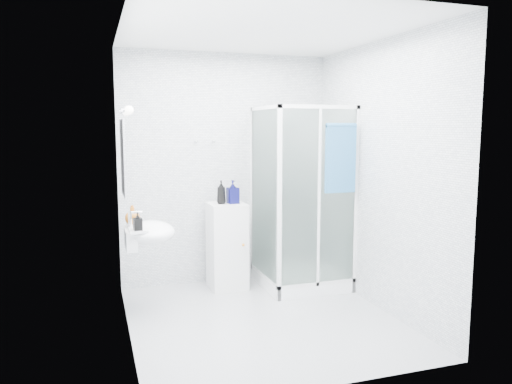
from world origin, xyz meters
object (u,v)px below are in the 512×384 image
object	(u,v)px
soap_dispenser_orange	(132,215)
shampoo_bottle_a	(221,192)
wall_basin	(147,233)
storage_cabinet	(227,246)
shampoo_bottle_b	(233,192)
shower_enclosure	(297,248)
soap_dispenser_black	(138,221)
hand_towel	(341,157)

from	to	relation	value
soap_dispenser_orange	shampoo_bottle_a	bearing A→B (deg)	23.87
soap_dispenser_orange	wall_basin	bearing A→B (deg)	-39.93
storage_cabinet	shampoo_bottle_b	size ratio (longest dim) A/B	3.72
shower_enclosure	shampoo_bottle_b	bearing A→B (deg)	162.91
shower_enclosure	storage_cabinet	size ratio (longest dim) A/B	2.10
wall_basin	storage_cabinet	size ratio (longest dim) A/B	0.59
soap_dispenser_black	shower_enclosure	bearing A→B (deg)	16.08
wall_basin	hand_towel	world-z (taller)	hand_towel
soap_dispenser_black	storage_cabinet	bearing A→B (deg)	36.08
storage_cabinet	shampoo_bottle_a	size ratio (longest dim) A/B	3.72
wall_basin	shampoo_bottle_b	bearing A→B (deg)	28.29
wall_basin	shampoo_bottle_a	size ratio (longest dim) A/B	2.19
storage_cabinet	shampoo_bottle_b	distance (m)	0.61
shampoo_bottle_a	shower_enclosure	bearing A→B (deg)	-15.14
hand_towel	shower_enclosure	bearing A→B (deg)	126.49
shampoo_bottle_a	shampoo_bottle_b	distance (m)	0.13
hand_towel	shampoo_bottle_a	bearing A→B (deg)	150.69
storage_cabinet	shampoo_bottle_a	distance (m)	0.61
shampoo_bottle_b	soap_dispenser_black	distance (m)	1.30
storage_cabinet	soap_dispenser_black	xyz separation A→B (m)	(-1.02, -0.74, 0.47)
shampoo_bottle_a	soap_dispenser_orange	size ratio (longest dim) A/B	1.40
wall_basin	storage_cabinet	bearing A→B (deg)	31.04
hand_towel	shampoo_bottle_a	distance (m)	1.33
shower_enclosure	shampoo_bottle_a	xyz separation A→B (m)	(-0.81, 0.22, 0.63)
hand_towel	soap_dispenser_orange	distance (m)	2.15
wall_basin	hand_towel	bearing A→B (deg)	-2.49
shampoo_bottle_a	soap_dispenser_orange	xyz separation A→B (m)	(-0.97, -0.43, -0.12)
shower_enclosure	shampoo_bottle_a	world-z (taller)	shower_enclosure
shampoo_bottle_b	soap_dispenser_orange	bearing A→B (deg)	-159.04
soap_dispenser_black	soap_dispenser_orange	bearing A→B (deg)	94.41
shower_enclosure	wall_basin	xyz separation A→B (m)	(-1.66, -0.32, 0.35)
hand_towel	shampoo_bottle_b	size ratio (longest dim) A/B	2.78
shampoo_bottle_b	soap_dispenser_orange	size ratio (longest dim) A/B	1.40
shampoo_bottle_b	shower_enclosure	bearing A→B (deg)	-17.09
hand_towel	soap_dispenser_orange	bearing A→B (deg)	174.80
shampoo_bottle_a	shampoo_bottle_b	xyz separation A→B (m)	(0.13, -0.01, -0.00)
shampoo_bottle_a	wall_basin	bearing A→B (deg)	-147.81
shampoo_bottle_a	soap_dispenser_orange	distance (m)	1.07
hand_towel	soap_dispenser_orange	size ratio (longest dim) A/B	3.90
shampoo_bottle_a	soap_dispenser_black	xyz separation A→B (m)	(-0.95, -0.72, -0.13)
soap_dispenser_black	shampoo_bottle_a	bearing A→B (deg)	37.32
shower_enclosure	soap_dispenser_black	bearing A→B (deg)	-163.92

